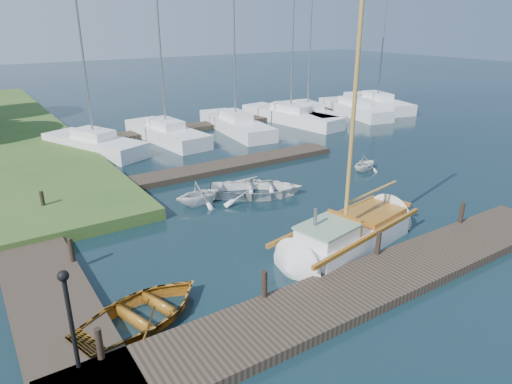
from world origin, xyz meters
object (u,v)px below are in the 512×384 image
mooring_post_1 (264,284)px  dinghy (142,309)px  tender_d (365,162)px  mooring_post_0 (99,344)px  marina_boat_7 (377,102)px  mooring_post_2 (378,243)px  mooring_post_4 (71,250)px  marina_boat_0 (94,143)px  mooring_post_5 (43,201)px  lamp_post (68,307)px  marina_boat_1 (166,132)px  sailboat (350,236)px  tender_c (256,187)px  mooring_post_3 (462,213)px  marina_boat_4 (291,115)px  tender_b (199,192)px  marina_boat_3 (236,123)px  marina_boat_5 (307,112)px  marina_boat_6 (354,108)px

mooring_post_1 → dinghy: 3.32m
dinghy → tender_d: (14.46, 6.05, 0.08)m
mooring_post_0 → marina_boat_7: 35.82m
mooring_post_2 → mooring_post_4: bearing=149.5°
mooring_post_2 → marina_boat_0: 19.07m
mooring_post_4 → tender_d: (15.37, 2.21, -0.23)m
mooring_post_0 → mooring_post_5: size_ratio=1.00×
lamp_post → marina_boat_7: marina_boat_7 is taller
marina_boat_1 → mooring_post_5: bearing=128.4°
sailboat → mooring_post_2: bearing=-106.5°
sailboat → tender_c: size_ratio=2.36×
mooring_post_3 → lamp_post: size_ratio=0.33×
mooring_post_2 → mooring_post_1: bearing=180.0°
sailboat → marina_boat_0: (-4.32, 17.20, 0.22)m
mooring_post_4 → dinghy: mooring_post_4 is taller
mooring_post_2 → marina_boat_4: size_ratio=0.08×
tender_b → marina_boat_1: size_ratio=0.20×
marina_boat_1 → mooring_post_4: bearing=140.7°
mooring_post_2 → marina_boat_4: 21.81m
mooring_post_3 → marina_boat_7: size_ratio=0.07×
mooring_post_4 → mooring_post_5: bearing=90.0°
tender_d → marina_boat_7: (14.18, 12.28, 0.10)m
mooring_post_5 → sailboat: sailboat is taller
sailboat → tender_c: 5.85m
mooring_post_4 → marina_boat_7: marina_boat_7 is taller
marina_boat_3 → marina_boat_7: 15.32m
marina_boat_0 → sailboat: bearing=170.9°
mooring_post_1 → marina_boat_7: bearing=37.3°
marina_boat_5 → marina_boat_7: bearing=-78.6°
mooring_post_5 → tender_d: size_ratio=0.45×
mooring_post_2 → dinghy: (-7.59, 1.16, -0.31)m
marina_boat_1 → marina_boat_7: marina_boat_7 is taller
tender_b → mooring_post_1: bearing=166.0°
marina_boat_4 → marina_boat_7: size_ratio=0.96×
mooring_post_3 → marina_boat_3: marina_boat_3 is taller
marina_boat_3 → marina_boat_4: bearing=-81.5°
marina_boat_1 → mooring_post_1: bearing=158.8°
marina_boat_0 → marina_boat_4: 15.03m
tender_b → marina_boat_5: (15.28, 11.35, 0.01)m
mooring_post_3 → mooring_post_4: (-13.00, 5.00, 0.00)m
dinghy → marina_boat_4: size_ratio=0.36×
marina_boat_3 → marina_boat_6: (11.38, -0.27, -0.02)m
tender_b → mooring_post_2: bearing=-161.7°
tender_b → lamp_post: bearing=138.1°
marina_boat_5 → marina_boat_6: 4.52m
mooring_post_2 → marina_boat_0: bearing=102.7°
mooring_post_0 → mooring_post_1: same height
mooring_post_2 → mooring_post_5: bearing=130.4°
mooring_post_4 → marina_boat_1: 16.61m
dinghy → mooring_post_3: bearing=-112.9°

